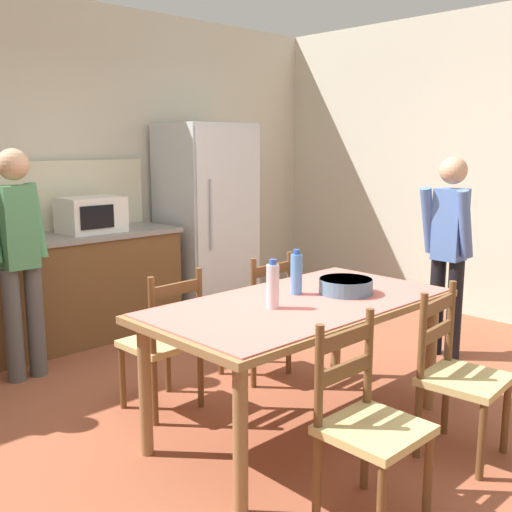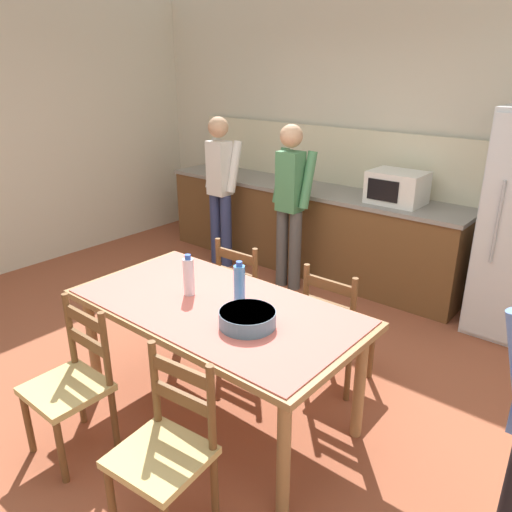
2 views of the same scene
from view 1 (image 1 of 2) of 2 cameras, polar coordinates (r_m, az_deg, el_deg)
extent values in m
plane|color=brown|center=(3.70, -0.65, -16.08)|extent=(8.32, 8.32, 0.00)
cube|color=beige|center=(5.56, -20.01, 7.79)|extent=(6.52, 0.12, 2.90)
cube|color=beige|center=(6.03, 22.76, 7.78)|extent=(0.12, 5.20, 2.90)
cube|color=silver|center=(5.98, -4.79, 3.54)|extent=(0.82, 0.68, 1.86)
cube|color=silver|center=(5.71, -2.55, 3.24)|extent=(0.79, 0.02, 1.79)
cylinder|color=#A5AAB2|center=(5.53, -4.32, 3.94)|extent=(0.02, 0.02, 0.65)
cube|color=white|center=(5.28, -15.43, 3.82)|extent=(0.50, 0.38, 0.30)
cube|color=black|center=(5.09, -14.87, 3.60)|extent=(0.30, 0.01, 0.19)
cylinder|color=olive|center=(2.78, -1.49, -17.07)|extent=(0.07, 0.07, 0.74)
cylinder|color=olive|center=(3.97, 16.33, -8.84)|extent=(0.07, 0.07, 0.74)
cylinder|color=olive|center=(3.33, -10.51, -12.43)|extent=(0.07, 0.07, 0.74)
cylinder|color=olive|center=(4.37, 7.67, -6.70)|extent=(0.07, 0.07, 0.74)
cube|color=olive|center=(3.43, 4.28, -4.71)|extent=(1.83, 0.96, 0.04)
cube|color=#D1665B|center=(3.42, 4.28, -4.32)|extent=(1.75, 0.92, 0.01)
cylinder|color=silver|center=(3.23, 1.60, -2.93)|extent=(0.07, 0.07, 0.24)
cylinder|color=#2D51B2|center=(3.20, 1.62, -0.58)|extent=(0.04, 0.04, 0.03)
cylinder|color=#4C8ED6|center=(3.54, 3.86, -1.76)|extent=(0.07, 0.07, 0.24)
cylinder|color=#2D51B2|center=(3.51, 3.89, 0.39)|extent=(0.04, 0.04, 0.03)
cylinder|color=slate|center=(3.61, 8.54, -2.84)|extent=(0.32, 0.32, 0.09)
cylinder|color=slate|center=(3.60, 8.56, -2.30)|extent=(0.31, 0.31, 0.02)
cylinder|color=brown|center=(4.65, 0.00, -7.65)|extent=(0.04, 0.04, 0.41)
cylinder|color=brown|center=(4.42, -3.36, -8.67)|extent=(0.04, 0.04, 0.41)
cylinder|color=brown|center=(4.43, 3.13, -8.62)|extent=(0.04, 0.04, 0.41)
cylinder|color=brown|center=(4.18, -0.23, -9.77)|extent=(0.04, 0.04, 0.41)
cube|color=tan|center=(4.34, -0.11, -5.85)|extent=(0.43, 0.41, 0.04)
cylinder|color=brown|center=(4.29, 3.20, -2.62)|extent=(0.04, 0.04, 0.46)
cylinder|color=brown|center=(4.04, -0.24, -3.45)|extent=(0.04, 0.04, 0.46)
cube|color=brown|center=(4.14, 1.54, -1.29)|extent=(0.36, 0.03, 0.07)
cube|color=brown|center=(4.17, 1.53, -3.33)|extent=(0.36, 0.03, 0.07)
cylinder|color=brown|center=(4.15, -8.40, -10.03)|extent=(0.04, 0.04, 0.41)
cylinder|color=brown|center=(3.96, -12.60, -11.21)|extent=(0.04, 0.04, 0.41)
cylinder|color=brown|center=(3.91, -5.30, -11.32)|extent=(0.04, 0.04, 0.41)
cylinder|color=brown|center=(3.70, -9.63, -12.70)|extent=(0.04, 0.04, 0.41)
cube|color=tan|center=(3.85, -9.07, -8.18)|extent=(0.43, 0.41, 0.04)
cylinder|color=brown|center=(3.76, -5.42, -4.58)|extent=(0.04, 0.04, 0.46)
cylinder|color=brown|center=(3.54, -9.87, -5.62)|extent=(0.04, 0.04, 0.46)
cube|color=brown|center=(3.61, -7.63, -3.12)|extent=(0.36, 0.04, 0.07)
cube|color=brown|center=(3.65, -7.57, -5.44)|extent=(0.36, 0.04, 0.07)
cylinder|color=brown|center=(2.67, 11.85, -22.62)|extent=(0.04, 0.04, 0.41)
cylinder|color=brown|center=(2.94, 16.06, -19.54)|extent=(0.04, 0.04, 0.41)
cylinder|color=brown|center=(2.84, 5.82, -20.22)|extent=(0.04, 0.04, 0.41)
cylinder|color=brown|center=(3.09, 10.36, -17.63)|extent=(0.04, 0.04, 0.41)
cube|color=tan|center=(2.77, 11.21, -15.93)|extent=(0.42, 0.40, 0.04)
cylinder|color=brown|center=(2.63, 6.02, -11.30)|extent=(0.04, 0.04, 0.46)
cylinder|color=brown|center=(2.90, 10.67, -9.33)|extent=(0.04, 0.04, 0.46)
cube|color=brown|center=(2.72, 8.54, -7.74)|extent=(0.36, 0.02, 0.07)
cube|color=brown|center=(2.77, 8.45, -10.72)|extent=(0.36, 0.02, 0.07)
cylinder|color=brown|center=(3.31, 20.69, -16.20)|extent=(0.04, 0.04, 0.41)
cylinder|color=brown|center=(3.62, 22.71, -13.95)|extent=(0.04, 0.04, 0.41)
cylinder|color=brown|center=(3.42, 15.16, -14.96)|extent=(0.04, 0.04, 0.41)
cylinder|color=brown|center=(3.72, 17.61, -12.92)|extent=(0.04, 0.04, 0.41)
cube|color=tan|center=(3.43, 19.28, -11.05)|extent=(0.46, 0.44, 0.04)
cylinder|color=brown|center=(3.25, 15.57, -7.36)|extent=(0.04, 0.04, 0.46)
cylinder|color=brown|center=(3.57, 18.04, -5.89)|extent=(0.04, 0.04, 0.46)
cube|color=brown|center=(3.37, 16.98, -4.50)|extent=(0.36, 0.06, 0.07)
cube|color=brown|center=(3.41, 16.84, -6.96)|extent=(0.36, 0.06, 0.07)
cylinder|color=#4C4C4C|center=(4.56, -22.11, -6.20)|extent=(0.12, 0.12, 0.81)
cylinder|color=#4C4C4C|center=(4.61, -20.26, -5.87)|extent=(0.12, 0.12, 0.81)
cube|color=#478456|center=(4.44, -21.77, 2.56)|extent=(0.23, 0.19, 0.57)
sphere|color=tan|center=(4.41, -22.15, 8.08)|extent=(0.22, 0.22, 0.22)
cylinder|color=#478456|center=(4.56, -20.25, 3.17)|extent=(0.09, 0.22, 0.55)
cylinder|color=black|center=(4.92, 18.36, -4.92)|extent=(0.12, 0.12, 0.78)
cylinder|color=black|center=(5.00, 16.80, -4.61)|extent=(0.12, 0.12, 0.78)
cube|color=#5175BC|center=(4.83, 18.01, 2.87)|extent=(0.18, 0.22, 0.55)
sphere|color=tan|center=(4.80, 18.29, 7.74)|extent=(0.21, 0.21, 0.21)
cylinder|color=#5175BC|center=(4.70, 19.29, 2.89)|extent=(0.21, 0.09, 0.52)
cylinder|color=#5175BC|center=(4.85, 16.09, 3.28)|extent=(0.21, 0.09, 0.52)
camera|label=2|loc=(4.44, 43.98, 14.21)|focal=35.00mm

